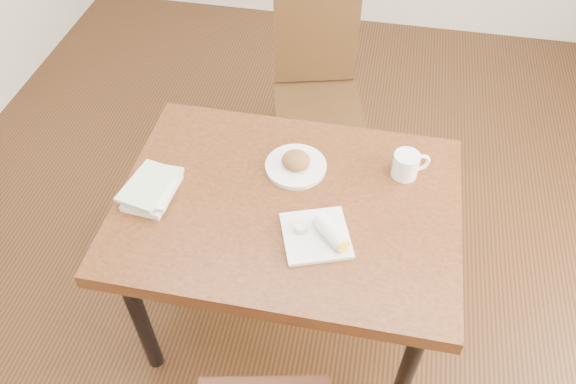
% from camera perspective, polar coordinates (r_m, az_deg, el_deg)
% --- Properties ---
extents(ground, '(4.00, 5.00, 0.01)m').
position_cam_1_polar(ground, '(2.58, -0.00, -12.10)').
color(ground, '#472814').
rests_on(ground, ground).
extents(table, '(1.19, 0.87, 0.75)m').
position_cam_1_polar(table, '(2.02, -0.00, -2.50)').
color(table, brown).
rests_on(table, ground).
extents(chair_far, '(0.51, 0.51, 0.95)m').
position_cam_1_polar(chair_far, '(2.79, 2.95, 10.87)').
color(chair_far, '#3F2912').
rests_on(chair_far, ground).
extents(plate_scone, '(0.23, 0.23, 0.07)m').
position_cam_1_polar(plate_scone, '(2.05, 0.81, 2.85)').
color(plate_scone, white).
rests_on(plate_scone, table).
extents(coffee_mug, '(0.14, 0.10, 0.10)m').
position_cam_1_polar(coffee_mug, '(2.06, 11.99, 2.77)').
color(coffee_mug, white).
rests_on(coffee_mug, table).
extents(plate_burrito, '(0.27, 0.27, 0.07)m').
position_cam_1_polar(plate_burrito, '(1.84, 3.30, -4.33)').
color(plate_burrito, white).
rests_on(plate_burrito, table).
extents(book_stack, '(0.18, 0.23, 0.06)m').
position_cam_1_polar(book_stack, '(2.02, -13.62, 0.35)').
color(book_stack, white).
rests_on(book_stack, table).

